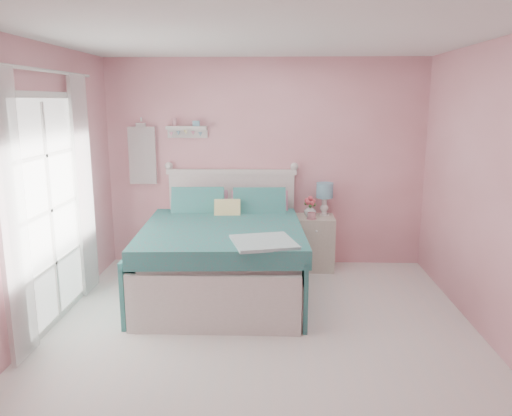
# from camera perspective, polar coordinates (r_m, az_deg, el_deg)

# --- Properties ---
(floor) EXTENTS (4.50, 4.50, 0.00)m
(floor) POSITION_cam_1_polar(r_m,az_deg,el_deg) (4.55, 0.45, -15.04)
(floor) COLOR white
(floor) RESTS_ON ground
(room_shell) EXTENTS (4.50, 4.50, 4.50)m
(room_shell) POSITION_cam_1_polar(r_m,az_deg,el_deg) (4.07, 0.49, 5.19)
(room_shell) COLOR #CF838A
(room_shell) RESTS_ON floor
(bed) EXTENTS (1.76, 2.16, 1.23)m
(bed) POSITION_cam_1_polar(r_m,az_deg,el_deg) (5.51, -3.63, -5.45)
(bed) COLOR silver
(bed) RESTS_ON floor
(nightstand) EXTENTS (0.46, 0.46, 0.67)m
(nightstand) POSITION_cam_1_polar(r_m,az_deg,el_deg) (6.31, 6.72, -3.93)
(nightstand) COLOR beige
(nightstand) RESTS_ON floor
(table_lamp) EXTENTS (0.21, 0.21, 0.41)m
(table_lamp) POSITION_cam_1_polar(r_m,az_deg,el_deg) (6.25, 7.85, 1.73)
(table_lamp) COLOR white
(table_lamp) RESTS_ON nightstand
(vase) EXTENTS (0.16, 0.16, 0.15)m
(vase) POSITION_cam_1_polar(r_m,az_deg,el_deg) (6.21, 6.19, -0.26)
(vase) COLOR white
(vase) RESTS_ON nightstand
(teacup) EXTENTS (0.13, 0.13, 0.08)m
(teacup) POSITION_cam_1_polar(r_m,az_deg,el_deg) (6.08, 6.37, -0.89)
(teacup) COLOR pink
(teacup) RESTS_ON nightstand
(roses) EXTENTS (0.14, 0.11, 0.12)m
(roses) POSITION_cam_1_polar(r_m,az_deg,el_deg) (6.18, 6.20, 0.78)
(roses) COLOR #DB4A59
(roses) RESTS_ON vase
(wall_shelf) EXTENTS (0.50, 0.15, 0.25)m
(wall_shelf) POSITION_cam_1_polar(r_m,az_deg,el_deg) (6.33, -7.93, 8.95)
(wall_shelf) COLOR silver
(wall_shelf) RESTS_ON room_shell
(hanging_dress) EXTENTS (0.34, 0.03, 0.72)m
(hanging_dress) POSITION_cam_1_polar(r_m,az_deg,el_deg) (6.47, -12.87, 5.86)
(hanging_dress) COLOR white
(hanging_dress) RESTS_ON room_shell
(french_door) EXTENTS (0.04, 1.32, 2.16)m
(french_door) POSITION_cam_1_polar(r_m,az_deg,el_deg) (5.01, -22.54, -0.34)
(french_door) COLOR silver
(french_door) RESTS_ON floor
(curtain_near) EXTENTS (0.04, 0.40, 2.32)m
(curtain_near) POSITION_cam_1_polar(r_m,az_deg,el_deg) (4.31, -26.09, -1.12)
(curtain_near) COLOR white
(curtain_near) RESTS_ON floor
(curtain_far) EXTENTS (0.04, 0.40, 2.32)m
(curtain_far) POSITION_cam_1_polar(r_m,az_deg,el_deg) (5.64, -19.08, 2.34)
(curtain_far) COLOR white
(curtain_far) RESTS_ON floor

